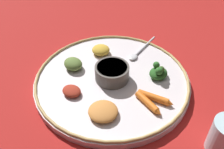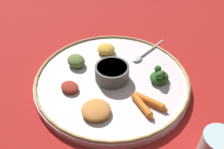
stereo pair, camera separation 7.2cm
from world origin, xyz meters
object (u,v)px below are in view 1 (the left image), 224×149
carrot_near_spoon (149,103)px  carrot_outer (155,98)px  spoon (139,52)px  center_bowl (112,72)px  greens_pile (158,72)px

carrot_near_spoon → carrot_outer: size_ratio=0.92×
spoon → carrot_outer: (-0.15, 0.15, 0.01)m
center_bowl → carrot_near_spoon: 0.14m
spoon → carrot_near_spoon: carrot_near_spoon is taller
carrot_outer → greens_pile: bearing=-64.7°
center_bowl → carrot_outer: size_ratio=0.98×
spoon → carrot_outer: 0.21m
center_bowl → spoon: bearing=-87.2°
greens_pile → spoon: bearing=-30.7°
spoon → carrot_near_spoon: bearing=129.3°
spoon → carrot_outer: bearing=134.4°
greens_pile → carrot_outer: bearing=115.3°
center_bowl → carrot_outer: center_bowl is taller
center_bowl → carrot_outer: 0.14m
center_bowl → carrot_near_spoon: bearing=169.6°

